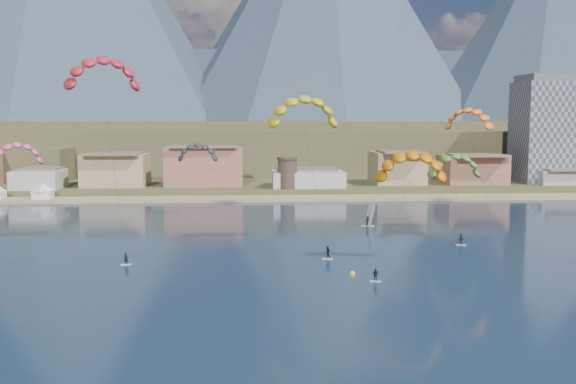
{
  "coord_description": "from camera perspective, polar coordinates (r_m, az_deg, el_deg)",
  "views": [
    {
      "loc": [
        -6.11,
        -64.21,
        20.5
      ],
      "look_at": [
        0.0,
        32.0,
        10.0
      ],
      "focal_mm": 41.04,
      "sensor_mm": 36.0,
      "label": 1
    }
  ],
  "objects": [
    {
      "name": "apartment_tower",
      "position": [
        212.73,
        21.82,
        5.05
      ],
      "size": [
        20.0,
        16.0,
        32.0
      ],
      "color": "gray",
      "rests_on": "ground"
    },
    {
      "name": "land",
      "position": [
        624.58,
        -3.08,
        4.33
      ],
      "size": [
        2200.0,
        900.0,
        4.0
      ],
      "color": "brown",
      "rests_on": "ground"
    },
    {
      "name": "ground",
      "position": [
        67.68,
        1.75,
        -11.42
      ],
      "size": [
        2400.0,
        2400.0,
        0.0
      ],
      "primitive_type": "plane",
      "color": "#0E1D32",
      "rests_on": "ground"
    },
    {
      "name": "kitesurfer_orange",
      "position": [
        95.35,
        10.64,
        2.63
      ],
      "size": [
        13.32,
        14.1,
        19.36
      ],
      "color": "silver",
      "rests_on": "ground"
    },
    {
      "name": "kitesurfer_red",
      "position": [
        108.74,
        -15.78,
        10.28
      ],
      "size": [
        13.15,
        17.56,
        32.42
      ],
      "color": "silver",
      "rests_on": "ground"
    },
    {
      "name": "mountain_ridge",
      "position": [
        897.34,
        -4.27,
        14.52
      ],
      "size": [
        2060.0,
        480.0,
        400.0
      ],
      "color": "#2B3949",
      "rests_on": "ground"
    },
    {
      "name": "foothills",
      "position": [
        298.26,
        1.86,
        4.02
      ],
      "size": [
        940.0,
        210.0,
        18.0
      ],
      "color": "brown",
      "rests_on": "ground"
    },
    {
      "name": "watchtower",
      "position": [
        179.11,
        -0.07,
        1.69
      ],
      "size": [
        5.82,
        5.82,
        8.6
      ],
      "color": "#47382D",
      "rests_on": "ground"
    },
    {
      "name": "beach",
      "position": [
        171.52,
        -1.57,
        -0.57
      ],
      "size": [
        2200.0,
        12.0,
        0.9
      ],
      "color": "tan",
      "rests_on": "ground"
    },
    {
      "name": "windsurfer",
      "position": [
        129.07,
        6.99,
        -2.32
      ],
      "size": [
        2.73,
        2.92,
        4.53
      ],
      "color": "silver",
      "rests_on": "ground"
    },
    {
      "name": "kitesurfer_yellow",
      "position": [
        107.11,
        1.36,
        7.36
      ],
      "size": [
        12.68,
        14.84,
        26.2
      ],
      "color": "silver",
      "rests_on": "ground"
    },
    {
      "name": "distant_kite_dark",
      "position": [
        139.46,
        -7.82,
        3.68
      ],
      "size": [
        8.78,
        5.71,
        17.5
      ],
      "color": "#262626",
      "rests_on": "ground"
    },
    {
      "name": "distant_kite_orange",
      "position": [
        133.81,
        15.42,
        6.44
      ],
      "size": [
        10.09,
        9.48,
        24.46
      ],
      "color": "#262626",
      "rests_on": "ground"
    },
    {
      "name": "distant_kite_pink",
      "position": [
        134.42,
        -22.42,
        3.4
      ],
      "size": [
        10.42,
        7.77,
        18.23
      ],
      "color": "#262626",
      "rests_on": "ground"
    },
    {
      "name": "town",
      "position": [
        189.68,
        -13.93,
        2.25
      ],
      "size": [
        400.0,
        24.0,
        12.0
      ],
      "color": "beige",
      "rests_on": "ground"
    },
    {
      "name": "kitesurfer_green",
      "position": [
        126.34,
        14.24,
        2.51
      ],
      "size": [
        10.51,
        17.81,
        18.7
      ],
      "color": "silver",
      "rests_on": "ground"
    },
    {
      "name": "buoy",
      "position": [
        88.91,
        5.6,
        -7.06
      ],
      "size": [
        0.75,
        0.75,
        0.75
      ],
      "color": "yellow",
      "rests_on": "ground"
    }
  ]
}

